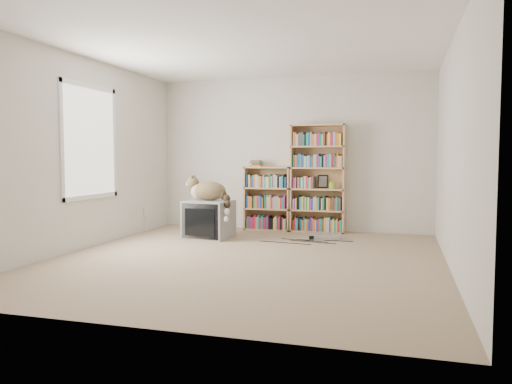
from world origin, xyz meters
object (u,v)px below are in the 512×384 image
(crt_tv, at_px, (209,219))
(bookcase_tall, at_px, (318,181))
(bookcase_short, at_px, (268,201))
(dvd_player, at_px, (325,236))
(cat, at_px, (211,194))

(crt_tv, bearing_deg, bookcase_tall, 41.08)
(bookcase_tall, distance_m, bookcase_short, 0.89)
(bookcase_short, height_order, dvd_player, bookcase_short)
(bookcase_short, xyz_separation_m, dvd_player, (1.05, -0.71, -0.44))
(crt_tv, xyz_separation_m, bookcase_short, (0.63, 1.05, 0.21))
(cat, xyz_separation_m, dvd_player, (1.64, 0.33, -0.62))
(bookcase_tall, bearing_deg, cat, -143.79)
(cat, distance_m, bookcase_tall, 1.77)
(crt_tv, height_order, bookcase_tall, bookcase_tall)
(crt_tv, height_order, bookcase_short, bookcase_short)
(cat, height_order, dvd_player, cat)
(cat, bearing_deg, dvd_player, 5.82)
(bookcase_short, relative_size, dvd_player, 2.77)
(cat, relative_size, bookcase_tall, 0.46)
(cat, distance_m, bookcase_short, 1.21)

